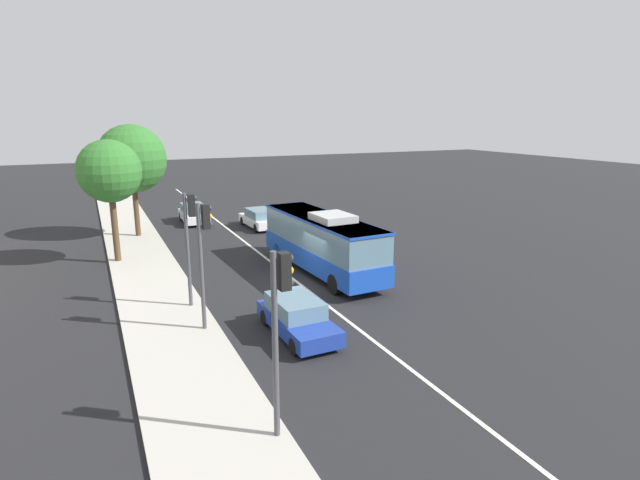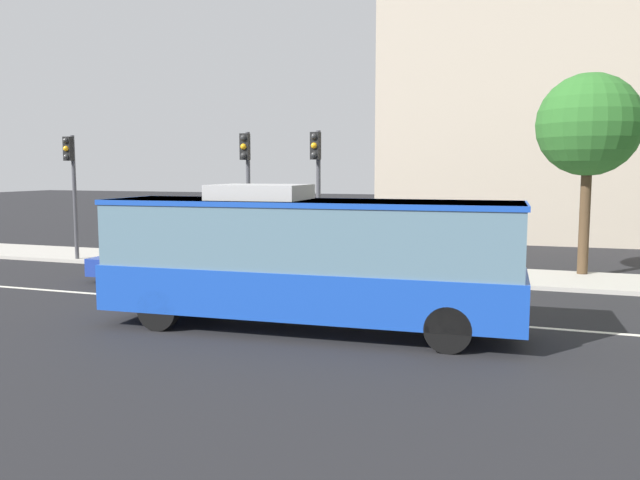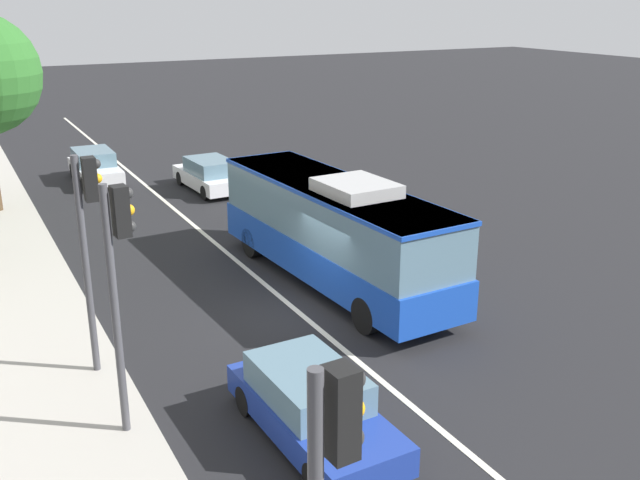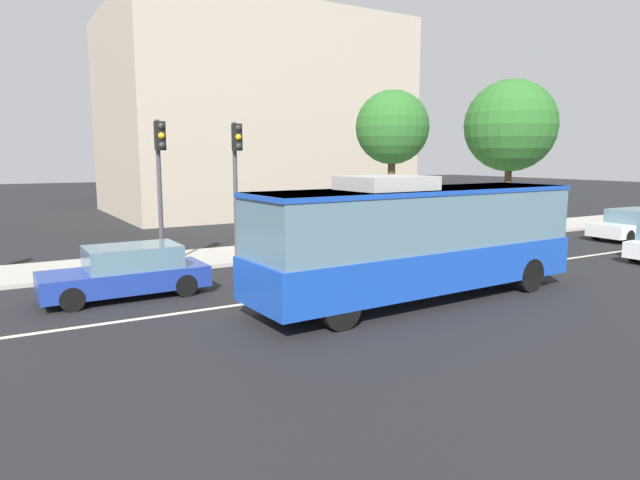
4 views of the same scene
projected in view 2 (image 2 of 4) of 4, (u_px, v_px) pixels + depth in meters
The scene contains 10 objects.
ground_plane at pixel (279, 308), 17.69m from camera, with size 160.00×160.00×0.00m, color black.
sidewalk_kerb at pixel (349, 269), 24.15m from camera, with size 80.00×3.61×0.14m, color #B2ADA3.
lane_centre_line at pixel (279, 308), 17.69m from camera, with size 76.00×0.16×0.01m, color silver.
transit_bus at pixel (307, 254), 15.19m from camera, with size 10.12×3.02×3.46m.
sedan_blue at pixel (160, 261), 21.63m from camera, with size 4.55×1.93×1.46m.
traffic_light_near_corner at pixel (317, 177), 22.76m from camera, with size 0.33×0.62×5.20m.
traffic_light_mid_block at pixel (247, 176), 23.65m from camera, with size 0.34×0.62×5.20m.
traffic_light_far_corner at pixel (72, 176), 25.94m from camera, with size 0.34×0.62×5.20m.
street_tree_kerbside_centre at pixel (589, 126), 22.09m from camera, with size 3.55×3.55×7.14m.
office_block_background at pixel (566, 119), 37.59m from camera, with size 20.13×14.57×13.60m.
Camera 2 is at (6.79, -16.03, 3.82)m, focal length 35.87 mm.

